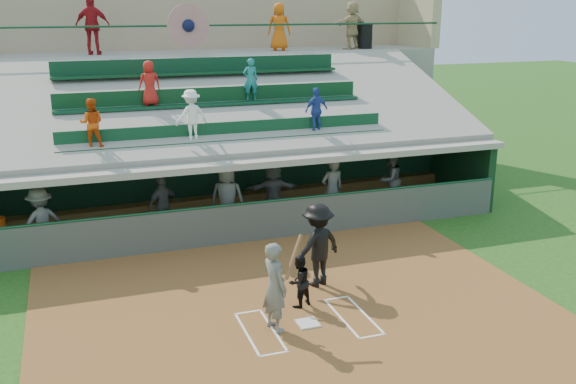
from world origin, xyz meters
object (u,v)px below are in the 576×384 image
object	(u,v)px
home_plate	(308,323)
white_table	(2,245)
trash_bin	(364,36)
batter_at_plate	(275,286)
catcher	(299,281)

from	to	relation	value
home_plate	white_table	size ratio (longest dim) A/B	0.52
trash_bin	home_plate	bearing A→B (deg)	-119.38
batter_at_plate	white_table	xyz separation A→B (m)	(-5.48, 5.84, -0.56)
white_table	trash_bin	world-z (taller)	trash_bin
catcher	batter_at_plate	bearing A→B (deg)	21.19
home_plate	catcher	size ratio (longest dim) A/B	0.37
catcher	white_table	distance (m)	8.05
batter_at_plate	trash_bin	world-z (taller)	trash_bin
batter_at_plate	catcher	world-z (taller)	batter_at_plate
white_table	batter_at_plate	bearing A→B (deg)	-25.68
home_plate	catcher	xyz separation A→B (m)	(0.11, 0.83, 0.56)
home_plate	batter_at_plate	world-z (taller)	batter_at_plate
catcher	trash_bin	size ratio (longest dim) A/B	1.20
catcher	white_table	xyz separation A→B (m)	(-6.29, 5.03, -0.20)
catcher	white_table	bearing A→B (deg)	-62.37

